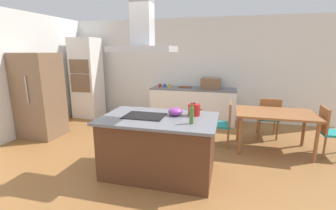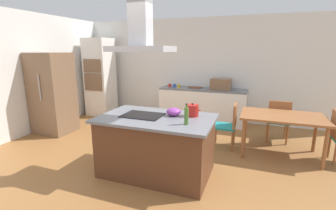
% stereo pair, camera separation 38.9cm
% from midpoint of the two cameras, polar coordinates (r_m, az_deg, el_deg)
% --- Properties ---
extents(ground, '(16.00, 16.00, 0.00)m').
position_cam_midpoint_polar(ground, '(5.21, 0.49, -8.10)').
color(ground, '#936033').
extents(wall_back, '(7.20, 0.10, 2.70)m').
position_cam_midpoint_polar(wall_back, '(6.59, 4.25, 8.41)').
color(wall_back, white).
rests_on(wall_back, ground).
extents(wall_left, '(0.10, 8.80, 2.70)m').
position_cam_midpoint_polar(wall_left, '(6.28, -33.24, 6.10)').
color(wall_left, white).
rests_on(wall_left, ground).
extents(kitchen_island, '(1.72, 1.08, 0.90)m').
position_cam_midpoint_polar(kitchen_island, '(3.70, -5.21, -9.64)').
color(kitchen_island, '#59331E').
rests_on(kitchen_island, ground).
extents(cooktop, '(0.60, 0.44, 0.01)m').
position_cam_midpoint_polar(cooktop, '(3.64, -8.70, -2.62)').
color(cooktop, black).
rests_on(cooktop, kitchen_island).
extents(tea_kettle, '(0.24, 0.18, 0.20)m').
position_cam_midpoint_polar(tea_kettle, '(3.63, 3.24, -1.17)').
color(tea_kettle, '#B21E19').
rests_on(tea_kettle, kitchen_island).
extents(olive_oil_bottle, '(0.06, 0.06, 0.28)m').
position_cam_midpoint_polar(olive_oil_bottle, '(3.21, 2.21, -2.46)').
color(olive_oil_bottle, '#47722D').
rests_on(olive_oil_bottle, kitchen_island).
extents(mixing_bowl, '(0.22, 0.22, 0.12)m').
position_cam_midpoint_polar(mixing_bowl, '(3.63, -1.27, -1.61)').
color(mixing_bowl, purple).
rests_on(mixing_bowl, kitchen_island).
extents(back_counter, '(2.20, 0.62, 0.90)m').
position_cam_midpoint_polar(back_counter, '(6.35, 4.21, 0.02)').
color(back_counter, white).
rests_on(back_counter, ground).
extents(countertop_microwave, '(0.50, 0.38, 0.28)m').
position_cam_midpoint_polar(countertop_microwave, '(6.18, 8.47, 5.11)').
color(countertop_microwave, brown).
rests_on(countertop_microwave, back_counter).
extents(coffee_mug_red, '(0.08, 0.08, 0.09)m').
position_cam_midpoint_polar(coffee_mug_red, '(6.44, -3.69, 4.68)').
color(coffee_mug_red, red).
rests_on(coffee_mug_red, back_counter).
extents(coffee_mug_blue, '(0.08, 0.08, 0.09)m').
position_cam_midpoint_polar(coffee_mug_blue, '(6.39, -2.53, 4.64)').
color(coffee_mug_blue, '#2D56B2').
rests_on(coffee_mug_blue, back_counter).
extents(coffee_mug_yellow, '(0.08, 0.08, 0.09)m').
position_cam_midpoint_polar(coffee_mug_yellow, '(6.35, -1.42, 4.59)').
color(coffee_mug_yellow, gold).
rests_on(coffee_mug_yellow, back_counter).
extents(cutting_board, '(0.34, 0.24, 0.02)m').
position_cam_midpoint_polar(cutting_board, '(6.36, 2.40, 4.26)').
color(cutting_board, brown).
rests_on(cutting_board, back_counter).
extents(wall_oven_stack, '(0.70, 0.66, 2.20)m').
position_cam_midpoint_polar(wall_oven_stack, '(7.18, -20.30, 6.03)').
color(wall_oven_stack, white).
rests_on(wall_oven_stack, ground).
extents(refrigerator, '(0.80, 0.73, 1.82)m').
position_cam_midpoint_polar(refrigerator, '(5.96, -29.99, 1.94)').
color(refrigerator, brown).
rests_on(refrigerator, ground).
extents(dining_table, '(1.40, 0.90, 0.75)m').
position_cam_midpoint_polar(dining_table, '(4.79, 22.07, -2.60)').
color(dining_table, '#995B33').
rests_on(dining_table, ground).
extents(chair_at_left_end, '(0.42, 0.42, 0.89)m').
position_cam_midpoint_polar(chair_at_left_end, '(4.79, 10.98, -3.83)').
color(chair_at_left_end, teal).
rests_on(chair_at_left_end, ground).
extents(chair_at_right_end, '(0.42, 0.42, 0.89)m').
position_cam_midpoint_polar(chair_at_right_end, '(5.04, 32.30, -4.82)').
color(chair_at_right_end, teal).
rests_on(chair_at_right_end, ground).
extents(chair_facing_back_wall, '(0.42, 0.42, 0.89)m').
position_cam_midpoint_polar(chair_facing_back_wall, '(5.46, 21.07, -2.37)').
color(chair_facing_back_wall, teal).
rests_on(chair_facing_back_wall, ground).
extents(range_hood, '(0.90, 0.55, 0.78)m').
position_cam_midpoint_polar(range_hood, '(3.51, -9.40, 16.53)').
color(range_hood, '#ADADB2').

